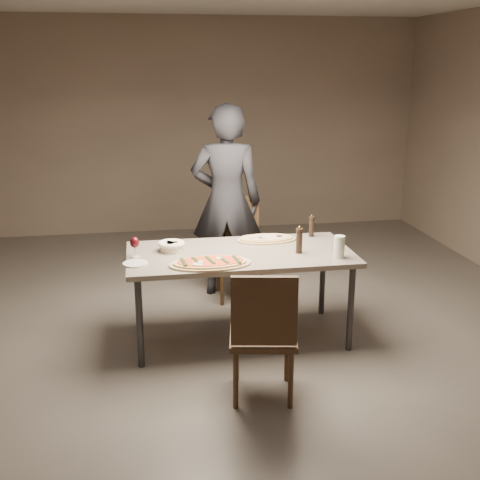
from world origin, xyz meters
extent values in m
plane|color=#5F5852|center=(0.00, 0.00, 0.00)|extent=(7.00, 7.00, 0.00)
plane|color=gray|center=(0.00, 3.50, 1.40)|extent=(6.00, 0.00, 6.00)
cube|color=gray|center=(0.00, 0.00, 0.73)|extent=(1.80, 0.90, 0.04)
cylinder|color=#333335|center=(-0.82, -0.37, 0.35)|extent=(0.05, 0.05, 0.71)
cylinder|color=#333335|center=(0.82, -0.37, 0.35)|extent=(0.05, 0.05, 0.71)
cylinder|color=#333335|center=(-0.82, 0.37, 0.35)|extent=(0.05, 0.05, 0.71)
cylinder|color=#333335|center=(0.82, 0.37, 0.35)|extent=(0.05, 0.05, 0.71)
ellipsoid|color=white|center=(-0.35, -0.31, 0.79)|extent=(0.05, 0.05, 0.01)
ellipsoid|color=white|center=(-0.36, -0.37, 0.79)|extent=(0.05, 0.05, 0.01)
ellipsoid|color=white|center=(-0.39, -0.35, 0.79)|extent=(0.05, 0.05, 0.01)
ellipsoid|color=white|center=(-0.20, -0.24, 0.79)|extent=(0.05, 0.05, 0.01)
cube|color=#213617|center=(-0.47, -0.29, 0.79)|extent=(0.05, 0.18, 0.01)
cube|color=#213617|center=(-0.37, -0.28, 0.79)|extent=(0.07, 0.18, 0.01)
cube|color=#213617|center=(-0.27, -0.28, 0.79)|extent=(0.06, 0.18, 0.01)
cube|color=#213617|center=(-0.17, -0.28, 0.79)|extent=(0.07, 0.18, 0.01)
cube|color=#213617|center=(-0.07, -0.29, 0.79)|extent=(0.05, 0.18, 0.01)
cylinder|color=#CE7E84|center=(0.39, 0.27, 0.79)|extent=(0.06, 0.06, 0.00)
cylinder|color=#CE7E84|center=(0.15, 0.26, 0.79)|extent=(0.06, 0.06, 0.00)
cylinder|color=#CE7E84|center=(0.21, 0.27, 0.79)|extent=(0.06, 0.06, 0.00)
cylinder|color=#CE7E84|center=(0.23, 0.24, 0.79)|extent=(0.06, 0.06, 0.00)
cylinder|color=#CE7E84|center=(0.39, 0.28, 0.79)|extent=(0.06, 0.06, 0.00)
cylinder|color=beige|center=(-0.54, 0.12, 0.79)|extent=(0.18, 0.18, 0.07)
torus|color=beige|center=(-0.54, 0.12, 0.81)|extent=(0.22, 0.22, 0.03)
cube|color=#9F7640|center=(-0.52, 0.12, 0.80)|extent=(0.07, 0.06, 0.04)
cube|color=#9F7640|center=(-0.55, 0.15, 0.80)|extent=(0.07, 0.07, 0.04)
cube|color=#9F7640|center=(-0.55, 0.10, 0.80)|extent=(0.05, 0.06, 0.04)
cylinder|color=white|center=(0.15, 0.36, 0.76)|extent=(0.13, 0.13, 0.02)
cylinder|color=#9D9439|center=(0.15, 0.36, 0.76)|extent=(0.09, 0.09, 0.00)
cylinder|color=black|center=(0.46, -0.11, 0.84)|extent=(0.05, 0.05, 0.18)
cylinder|color=black|center=(0.46, -0.11, 0.94)|extent=(0.06, 0.06, 0.02)
sphere|color=gold|center=(0.46, -0.11, 0.96)|extent=(0.02, 0.02, 0.02)
cylinder|color=black|center=(0.69, 0.34, 0.83)|extent=(0.04, 0.04, 0.16)
cylinder|color=black|center=(0.69, 0.34, 0.92)|extent=(0.05, 0.05, 0.02)
sphere|color=gold|center=(0.69, 0.34, 0.94)|extent=(0.02, 0.02, 0.02)
cylinder|color=silver|center=(0.73, -0.28, 0.84)|extent=(0.08, 0.08, 0.18)
cylinder|color=silver|center=(-0.83, 0.01, 0.75)|extent=(0.06, 0.06, 0.01)
cylinder|color=silver|center=(-0.83, 0.01, 0.79)|extent=(0.01, 0.01, 0.08)
ellipsoid|color=#41090F|center=(-0.83, 0.01, 0.87)|extent=(0.07, 0.07, 0.09)
cylinder|color=white|center=(-0.83, -0.17, 0.76)|extent=(0.19, 0.19, 0.01)
cube|color=#412C1B|center=(0.00, -0.91, 0.43)|extent=(0.51, 0.51, 0.04)
cylinder|color=#412C1B|center=(-0.21, -1.05, 0.21)|extent=(0.04, 0.04, 0.41)
cylinder|color=#412C1B|center=(0.15, -1.12, 0.21)|extent=(0.04, 0.04, 0.41)
cylinder|color=#412C1B|center=(-0.15, -0.70, 0.21)|extent=(0.04, 0.04, 0.41)
cylinder|color=#412C1B|center=(0.21, -0.76, 0.21)|extent=(0.04, 0.04, 0.41)
cube|color=#412C1B|center=(-0.03, -1.10, 0.70)|extent=(0.42, 0.11, 0.46)
cube|color=#412C1B|center=(0.15, 0.90, 0.45)|extent=(0.48, 0.48, 0.04)
cylinder|color=#412C1B|center=(0.34, 1.08, 0.21)|extent=(0.04, 0.04, 0.42)
cylinder|color=#412C1B|center=(-0.03, 1.09, 0.21)|extent=(0.04, 0.04, 0.42)
cylinder|color=#412C1B|center=(0.32, 0.70, 0.21)|extent=(0.04, 0.04, 0.42)
cylinder|color=#412C1B|center=(-0.05, 0.72, 0.21)|extent=(0.04, 0.04, 0.42)
cube|color=#412C1B|center=(0.15, 1.10, 0.73)|extent=(0.44, 0.06, 0.48)
imported|color=black|center=(0.05, 1.05, 0.93)|extent=(0.74, 0.55, 1.86)
camera|label=1|loc=(-0.78, -4.54, 2.20)|focal=45.00mm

